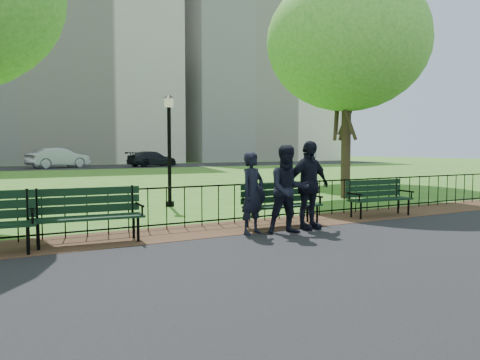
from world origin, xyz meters
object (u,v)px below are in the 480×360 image
park_bench_left_a (88,209)px  person_mid (288,189)px  tree_mid_e (346,53)px  park_bench_main (269,198)px  park_bench_right_a (378,194)px  person_left (253,193)px  person_right (308,185)px  sedan_dark (152,159)px  lamppost (169,146)px  sedan_silver (59,158)px  tree_near_e (348,42)px

park_bench_left_a → person_mid: bearing=-10.5°
tree_mid_e → park_bench_main: bearing=-138.1°
park_bench_left_a → park_bench_right_a: 6.95m
person_left → person_right: bearing=-24.5°
person_left → sedan_dark: (8.74, 32.65, -0.14)m
tree_mid_e → person_left: 15.12m
person_left → lamppost: bearing=67.5°
lamppost → sedan_silver: lamppost is taller
sedan_silver → tree_mid_e: bearing=-177.9°
park_bench_main → tree_near_e: tree_near_e is taller
park_bench_main → tree_near_e: bearing=35.8°
park_bench_main → person_left: bearing=-142.9°
lamppost → sedan_dark: lamppost is taller
park_bench_right_a → sedan_dark: size_ratio=0.38×
tree_mid_e → sedan_silver: (-9.62, 24.31, -5.34)m
lamppost → person_right: size_ratio=1.76×
park_bench_main → person_right: person_right is taller
park_bench_left_a → person_right: person_right is taller
person_left → person_mid: bearing=-44.9°
lamppost → tree_near_e: tree_near_e is taller
tree_mid_e → person_left: tree_mid_e is taller
park_bench_main → sedan_dark: bearing=77.4°
lamppost → person_right: bearing=-76.8°
tree_mid_e → sedan_dark: size_ratio=1.92×
person_mid → sedan_dark: 33.92m
sedan_silver → sedan_dark: (7.78, -1.02, -0.15)m
tree_near_e → park_bench_left_a: bearing=-158.8°
lamppost → tree_mid_e: tree_mid_e is taller
park_bench_left_a → tree_near_e: size_ratio=0.26×
lamppost → tree_mid_e: 12.19m
person_left → person_right: size_ratio=0.88×
park_bench_main → park_bench_right_a: park_bench_main is taller
park_bench_main → person_right: size_ratio=1.02×
person_left → park_bench_left_a: bearing=146.4°
park_bench_main → park_bench_right_a: 3.26m
park_bench_main → park_bench_right_a: (3.26, 0.09, -0.08)m
person_left → person_mid: (0.65, -0.29, 0.06)m
person_left → sedan_silver: bearing=67.3°
park_bench_right_a → tree_mid_e: (6.65, 8.78, 5.61)m
park_bench_left_a → tree_mid_e: tree_mid_e is taller
tree_near_e → person_left: size_ratio=4.62×
tree_near_e → person_left: 8.62m
tree_mid_e → person_left: bearing=-138.5°
park_bench_main → sedan_dark: sedan_dark is taller
park_bench_right_a → lamppost: (-3.82, 4.38, 1.20)m
tree_mid_e → sedan_silver: size_ratio=1.77×
park_bench_left_a → lamppost: 5.43m
person_mid → person_right: size_ratio=0.95×
tree_near_e → sedan_dark: tree_near_e is taller
park_bench_main → sedan_silver: size_ratio=0.37×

